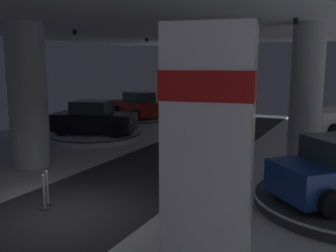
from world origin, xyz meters
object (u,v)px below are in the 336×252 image
Objects in this scene: display_car_deep_left at (138,106)px; display_platform_far_left at (95,136)px; visitor_walking_near at (172,144)px; display_car_far_left at (94,119)px; display_platform_deep_left at (138,119)px; column_left at (28,96)px; brand_sign_pylon at (207,197)px; column_right at (306,95)px.

display_platform_far_left is (1.14, -6.24, -0.91)m from display_car_deep_left.
display_car_deep_left is at bearing 127.95° from visitor_walking_near.
display_car_far_left is at bearing -79.93° from display_car_deep_left.
visitor_walking_near is (7.13, -9.13, 0.72)m from display_platform_deep_left.
column_left is 11.39m from brand_sign_pylon.
column_right is 5.54m from visitor_walking_near.
visitor_walking_near is at bearing -52.05° from display_car_deep_left.
display_platform_deep_left is at bearing 151.01° from column_right.
display_car_deep_left reaches higher than display_car_far_left.
visitor_walking_near is at bearing 118.96° from brand_sign_pylon.
column_right reaches higher than display_car_deep_left.
column_right is 3.46× the size of visitor_walking_near.
display_platform_far_left is (-0.93, 5.22, -2.57)m from column_left.
brand_sign_pylon is (0.16, -11.06, -0.46)m from column_right.
display_car_deep_left is at bearing 151.01° from column_right.
column_left reaches higher than display_platform_deep_left.
column_right is 10.75m from display_platform_far_left.
display_platform_far_left is 2.97× the size of visitor_walking_near.
display_car_deep_left is 2.85× the size of visitor_walking_near.
column_right reaches higher than brand_sign_pylon.
brand_sign_pylon is 21.08m from display_car_deep_left.
visitor_walking_near is at bearing 24.97° from column_left.
brand_sign_pylon reaches higher than display_car_deep_left.
visitor_walking_near is (5.03, 2.34, -1.84)m from column_left.
column_right reaches higher than visitor_walking_near.
display_platform_deep_left is (-2.10, 11.47, -2.57)m from column_left.
column_right is at bearing -0.93° from display_car_far_left.
display_car_deep_left is (-11.58, 6.41, -1.66)m from column_right.
display_platform_deep_left is (-11.60, 6.43, -2.57)m from column_right.
display_platform_far_left is 1.04× the size of display_car_far_left.
display_platform_deep_left is 6.43m from display_car_far_left.
display_car_deep_left is at bearing 100.35° from display_platform_far_left.
display_platform_deep_left is at bearing 100.56° from display_platform_far_left.
visitor_walking_near reaches higher than display_platform_far_left.
display_car_far_left is at bearing 133.41° from brand_sign_pylon.
display_car_far_left reaches higher than visitor_walking_near.
visitor_walking_near is (-4.63, 8.36, -1.39)m from brand_sign_pylon.
column_right is at bearing 90.81° from brand_sign_pylon.
column_right is 1.16× the size of display_platform_far_left.
column_left reaches higher than display_platform_far_left.
display_platform_deep_left is 1.18× the size of display_platform_far_left.
brand_sign_pylon is 0.79× the size of display_platform_deep_left.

